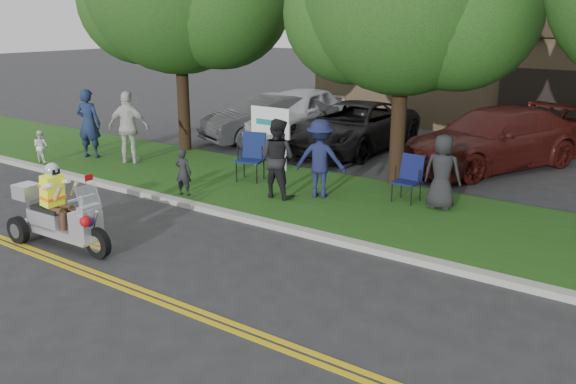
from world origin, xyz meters
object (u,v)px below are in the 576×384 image
Objects in this scene: lawn_chair_a at (409,175)px; spectator_adult_right at (129,127)px; spectator_adult_left at (89,123)px; parked_car_mid at (353,127)px; trike_scooter at (58,218)px; parked_car_left at (270,119)px; parked_car_right at (494,139)px; lawn_chair_b at (252,153)px; spectator_adult_mid at (277,158)px; parked_car_far_left at (297,113)px.

spectator_adult_right reaches higher than lawn_chair_a.
spectator_adult_left is 7.87m from parked_car_mid.
parked_car_left is at bearing 103.40° from trike_scooter.
parked_car_left is 0.82× the size of parked_car_right.
trike_scooter is 5.47m from lawn_chair_b.
lawn_chair_b is 0.22× the size of parked_car_mid.
lawn_chair_b is at bearing 167.28° from spectator_adult_left.
spectator_adult_mid is 0.32× the size of parked_car_right.
spectator_adult_right is 10.04m from parked_car_right.
parked_car_right is at bearing 87.31° from lawn_chair_a.
trike_scooter is 7.06m from spectator_adult_left.
spectator_adult_left is at bearing -122.13° from parked_car_far_left.
lawn_chair_a is 7.99m from parked_car_far_left.
parked_car_right reaches higher than parked_car_mid.
parked_car_far_left is at bearing -60.63° from spectator_adult_mid.
parked_car_right is (4.46, 10.57, 0.27)m from trike_scooter.
parked_car_left is at bearing -53.38° from spectator_adult_mid.
spectator_adult_left is 6.80m from spectator_adult_mid.
trike_scooter reaches higher than lawn_chair_b.
trike_scooter is 1.34× the size of spectator_adult_mid.
spectator_adult_right is (-5.34, 0.30, 0.10)m from spectator_adult_mid.
parked_car_far_left reaches higher than parked_car_mid.
trike_scooter is 0.42× the size of parked_car_right.
lawn_chair_a is at bearing -48.51° from parked_car_mid.
parked_car_mid is at bearing -18.73° from parked_car_far_left.
parked_car_far_left is 1.11× the size of parked_car_left.
spectator_adult_mid is at bearing -91.20° from parked_car_right.
parked_car_left is at bearing 152.54° from lawn_chair_a.
lawn_chair_a is at bearing -8.75° from lawn_chair_b.
parked_car_right is (8.27, 5.69, -0.28)m from spectator_adult_right.
lawn_chair_b is at bearing -72.57° from parked_car_far_left.
spectator_adult_right is at bearing 167.43° from spectator_adult_left.
spectator_adult_right reaches higher than trike_scooter.
lawn_chair_b is 4.85m from parked_car_mid.
spectator_adult_left is at bearing -123.83° from parked_car_right.
spectator_adult_mid is (1.53, 4.59, 0.45)m from trike_scooter.
lawn_chair_a is at bearing 163.02° from spectator_adult_right.
parked_car_left is 7.30m from parked_car_right.
lawn_chair_a is 0.52× the size of spectator_adult_left.
parked_car_right is (4.28, 0.25, 0.07)m from parked_car_mid.
spectator_adult_right is at bearing -120.59° from parked_car_right.
spectator_adult_right is (-3.90, -0.58, 0.34)m from lawn_chair_b.
trike_scooter is 10.32m from parked_car_mid.
lawn_chair_b is at bearing -34.57° from parked_car_left.
spectator_adult_left reaches higher than trike_scooter.
parked_car_mid is at bearing 134.67° from lawn_chair_a.
parked_car_mid is (3.00, 0.32, -0.01)m from parked_car_left.
spectator_adult_mid reaches higher than lawn_chair_b.
lawn_chair_a is 4.03m from lawn_chair_b.
trike_scooter is 0.47× the size of parked_car_far_left.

